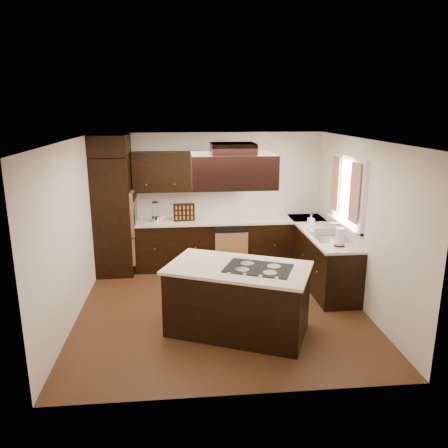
{
  "coord_description": "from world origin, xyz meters",
  "views": [
    {
      "loc": [
        -0.55,
        -6.04,
        2.91
      ],
      "look_at": [
        0.1,
        0.6,
        1.15
      ],
      "focal_mm": 35.0,
      "sensor_mm": 36.0,
      "label": 1
    }
  ],
  "objects_px": {
    "island": "(238,300)",
    "range_hood": "(233,170)",
    "oven_column": "(114,216)",
    "spice_rack": "(184,212)"
  },
  "relations": [
    {
      "from": "island",
      "to": "range_hood",
      "type": "xyz_separation_m",
      "value": [
        -0.06,
        0.17,
        1.72
      ]
    },
    {
      "from": "range_hood",
      "to": "oven_column",
      "type": "bearing_deg",
      "value": 129.74
    },
    {
      "from": "island",
      "to": "spice_rack",
      "type": "distance_m",
      "value": 2.66
    },
    {
      "from": "oven_column",
      "to": "island",
      "type": "xyz_separation_m",
      "value": [
        1.93,
        -2.42,
        -0.62
      ]
    },
    {
      "from": "range_hood",
      "to": "spice_rack",
      "type": "xyz_separation_m",
      "value": [
        -0.62,
        2.32,
        -1.08
      ]
    },
    {
      "from": "island",
      "to": "range_hood",
      "type": "height_order",
      "value": "range_hood"
    },
    {
      "from": "oven_column",
      "to": "island",
      "type": "distance_m",
      "value": 3.16
    },
    {
      "from": "oven_column",
      "to": "spice_rack",
      "type": "distance_m",
      "value": 1.25
    },
    {
      "from": "spice_rack",
      "to": "range_hood",
      "type": "bearing_deg",
      "value": -78.95
    },
    {
      "from": "oven_column",
      "to": "range_hood",
      "type": "relative_size",
      "value": 2.02
    }
  ]
}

